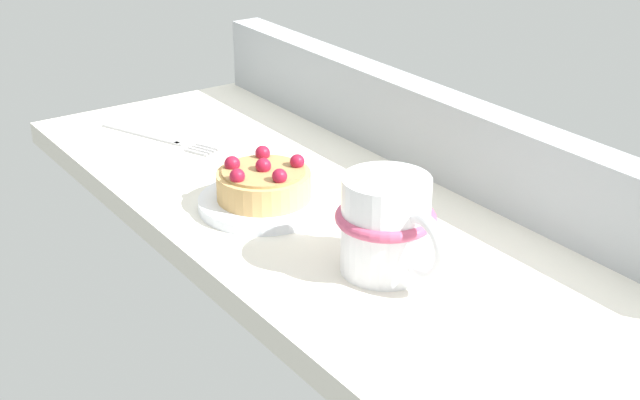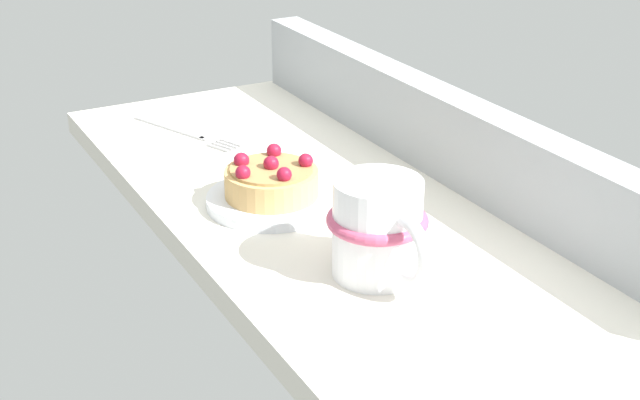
% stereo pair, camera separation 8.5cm
% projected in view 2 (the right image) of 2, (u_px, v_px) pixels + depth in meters
% --- Properties ---
extents(ground_plane, '(0.83, 0.34, 0.03)m').
position_uv_depth(ground_plane, '(331.00, 214.00, 0.95)').
color(ground_plane, silver).
extents(window_rail_back, '(0.81, 0.04, 0.09)m').
position_uv_depth(window_rail_back, '(451.00, 136.00, 0.98)').
color(window_rail_back, '#9EA3A8').
rests_on(window_rail_back, ground_plane).
extents(dessert_plate, '(0.13, 0.13, 0.01)m').
position_uv_depth(dessert_plate, '(272.00, 200.00, 0.93)').
color(dessert_plate, silver).
rests_on(dessert_plate, ground_plane).
extents(raspberry_tart, '(0.10, 0.10, 0.04)m').
position_uv_depth(raspberry_tart, '(271.00, 180.00, 0.92)').
color(raspberry_tart, tan).
rests_on(raspberry_tart, dessert_plate).
extents(coffee_mug, '(0.12, 0.09, 0.09)m').
position_uv_depth(coffee_mug, '(379.00, 228.00, 0.78)').
color(coffee_mug, white).
rests_on(coffee_mug, ground_plane).
extents(dessert_fork, '(0.17, 0.08, 0.01)m').
position_uv_depth(dessert_fork, '(185.00, 132.00, 1.12)').
color(dessert_fork, '#B7B7BC').
rests_on(dessert_fork, ground_plane).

